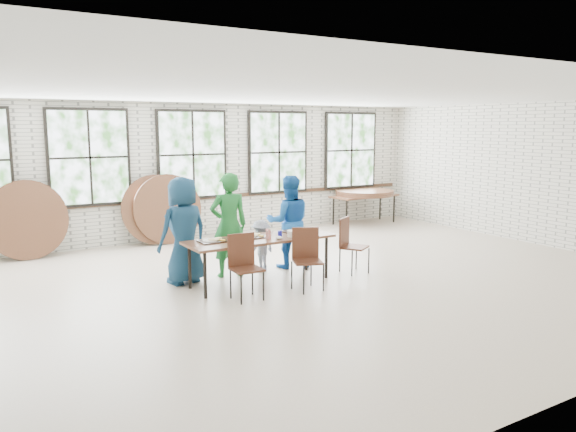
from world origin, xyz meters
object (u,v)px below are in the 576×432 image
Objects in this scene: chair_near_left at (244,261)px; chair_near_right at (306,253)px; dining_table at (260,241)px; storage_table at (364,197)px.

chair_near_right is at bearing -1.44° from chair_near_left.
storage_table is at bearing 35.09° from dining_table.
chair_near_right is (0.46, -0.64, -0.13)m from dining_table.
dining_table is at bearing -148.21° from storage_table.
dining_table is at bearing 46.70° from chair_near_left.
chair_near_left reaches higher than dining_table.
storage_table is at bearing 65.12° from chair_near_right.
chair_near_right is at bearing -54.34° from dining_table.
chair_near_right is 6.18m from storage_table.
storage_table is (4.55, 4.18, 0.13)m from chair_near_right.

